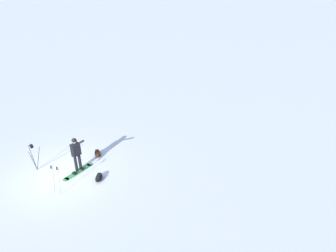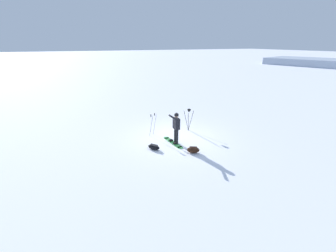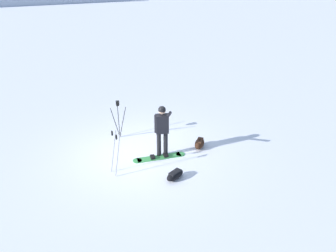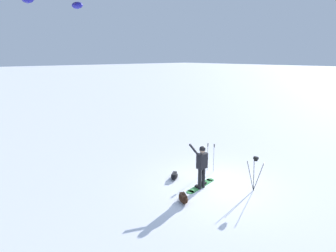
{
  "view_description": "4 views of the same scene",
  "coord_description": "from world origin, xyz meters",
  "px_view_note": "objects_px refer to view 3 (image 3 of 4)",
  "views": [
    {
      "loc": [
        -4.94,
        -11.13,
        8.29
      ],
      "look_at": [
        0.61,
        -6.14,
        4.45
      ],
      "focal_mm": 30.79,
      "sensor_mm": 36.0,
      "label": 1
    },
    {
      "loc": [
        10.15,
        -4.9,
        5.15
      ],
      "look_at": [
        0.45,
        -0.63,
        0.99
      ],
      "focal_mm": 22.71,
      "sensor_mm": 36.0,
      "label": 2
    },
    {
      "loc": [
        -0.56,
        -9.51,
        5.66
      ],
      "look_at": [
        0.51,
        -2.61,
        2.23
      ],
      "focal_mm": 35.22,
      "sensor_mm": 36.0,
      "label": 3
    },
    {
      "loc": [
        8.59,
        6.52,
        5.14
      ],
      "look_at": [
        0.5,
        -2.43,
        2.12
      ],
      "focal_mm": 30.1,
      "sensor_mm": 36.0,
      "label": 4
    }
  ],
  "objects_px": {
    "snowboarder": "(162,126)",
    "camera_tripod": "(118,112)",
    "ski_poles": "(115,147)",
    "gear_bag_large": "(175,175)",
    "gear_bag_small": "(200,143)",
    "snowboard": "(159,157)"
  },
  "relations": [
    {
      "from": "snowboard",
      "to": "ski_poles",
      "type": "height_order",
      "value": "ski_poles"
    },
    {
      "from": "gear_bag_small",
      "to": "ski_poles",
      "type": "xyz_separation_m",
      "value": [
        -2.82,
        -1.09,
        0.71
      ]
    },
    {
      "from": "snowboard",
      "to": "camera_tripod",
      "type": "bearing_deg",
      "value": 126.83
    },
    {
      "from": "gear_bag_large",
      "to": "camera_tripod",
      "type": "relative_size",
      "value": 0.49
    },
    {
      "from": "snowboarder",
      "to": "gear_bag_small",
      "type": "distance_m",
      "value": 1.64
    },
    {
      "from": "snowboarder",
      "to": "snowboard",
      "type": "xyz_separation_m",
      "value": [
        -0.12,
        -0.13,
        -1.06
      ]
    },
    {
      "from": "camera_tripod",
      "to": "snowboarder",
      "type": "bearing_deg",
      "value": -48.3
    },
    {
      "from": "snowboard",
      "to": "ski_poles",
      "type": "relative_size",
      "value": 1.3
    },
    {
      "from": "snowboard",
      "to": "gear_bag_large",
      "type": "xyz_separation_m",
      "value": [
        0.31,
        -1.24,
        0.11
      ]
    },
    {
      "from": "ski_poles",
      "to": "gear_bag_large",
      "type": "bearing_deg",
      "value": -19.31
    },
    {
      "from": "camera_tripod",
      "to": "ski_poles",
      "type": "relative_size",
      "value": 1.05
    },
    {
      "from": "snowboard",
      "to": "ski_poles",
      "type": "distance_m",
      "value": 1.74
    },
    {
      "from": "snowboarder",
      "to": "camera_tripod",
      "type": "relative_size",
      "value": 1.27
    },
    {
      "from": "snowboard",
      "to": "ski_poles",
      "type": "bearing_deg",
      "value": -154.67
    },
    {
      "from": "snowboarder",
      "to": "camera_tripod",
      "type": "xyz_separation_m",
      "value": [
        -1.35,
        1.52,
        -0.08
      ]
    },
    {
      "from": "gear_bag_large",
      "to": "camera_tripod",
      "type": "height_order",
      "value": "camera_tripod"
    },
    {
      "from": "gear_bag_small",
      "to": "ski_poles",
      "type": "height_order",
      "value": "ski_poles"
    },
    {
      "from": "snowboarder",
      "to": "gear_bag_large",
      "type": "xyz_separation_m",
      "value": [
        0.18,
        -1.36,
        -0.94
      ]
    },
    {
      "from": "snowboarder",
      "to": "gear_bag_large",
      "type": "distance_m",
      "value": 1.67
    },
    {
      "from": "camera_tripod",
      "to": "ski_poles",
      "type": "bearing_deg",
      "value": -93.45
    },
    {
      "from": "snowboard",
      "to": "camera_tripod",
      "type": "distance_m",
      "value": 2.28
    },
    {
      "from": "gear_bag_small",
      "to": "snowboarder",
      "type": "bearing_deg",
      "value": -166.56
    }
  ]
}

